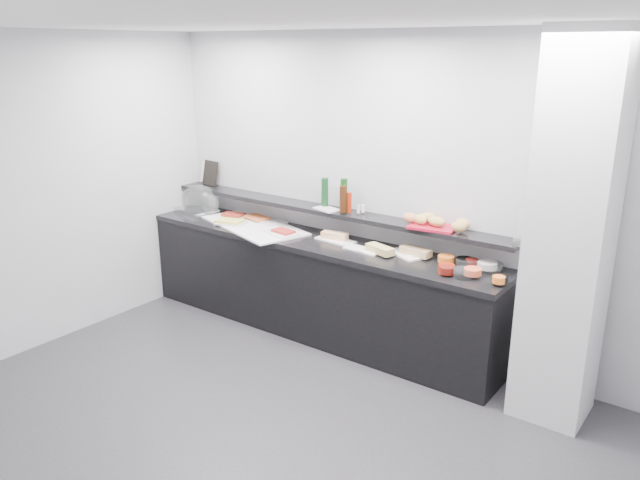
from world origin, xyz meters
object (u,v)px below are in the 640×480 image
Objects in this scene: sandwich_plate_mid at (363,250)px; condiment_tray at (327,209)px; carafe at (521,226)px; framed_print at (210,173)px; bread_tray at (433,227)px; cloche_base at (196,210)px.

condiment_tray reaches higher than sandwich_plate_mid.
carafe is at bearing 15.22° from condiment_tray.
framed_print reaches higher than condiment_tray.
framed_print is 2.64m from bread_tray.
sandwich_plate_mid is 2.14m from framed_print.
framed_print is 3.36m from carafe.
bread_tray is (0.55, 0.19, 0.25)m from sandwich_plate_mid.
sandwich_plate_mid is at bearing -3.07° from condiment_tray.
framed_print is (0.02, 0.21, 0.36)m from cloche_base.
framed_print is at bearing 176.54° from sandwich_plate_mid.
condiment_tray is at bearing 17.47° from cloche_base.
sandwich_plate_mid is at bearing -0.84° from framed_print.
cloche_base is at bearing 174.34° from bread_tray.
bread_tray reaches higher than condiment_tray.
framed_print reaches higher than bread_tray.
bread_tray is 0.73m from carafe.
condiment_tray is 1.04m from bread_tray.
bread_tray is (1.04, 0.03, 0.00)m from condiment_tray.
sandwich_plate_mid is at bearing -172.75° from carafe.
sandwich_plate_mid is 0.88× the size of bread_tray.
bread_tray is (2.63, -0.08, -0.12)m from framed_print.
carafe reaches higher than bread_tray.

